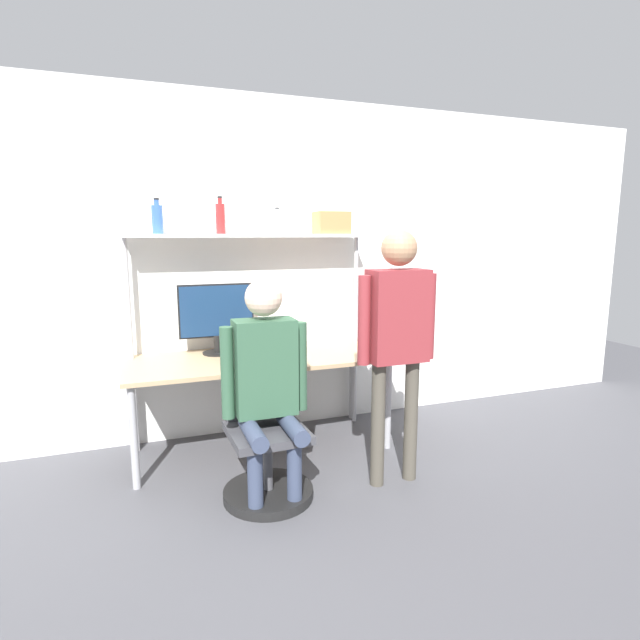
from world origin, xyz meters
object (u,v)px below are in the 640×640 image
at_px(laptop, 246,355).
at_px(bottle_red, 220,218).
at_px(cell_phone, 282,360).
at_px(bottle_blue, 157,219).
at_px(person_seated, 266,374).
at_px(office_chair, 266,454).
at_px(bottle_clear, 277,223).
at_px(person_standing, 397,326).
at_px(monitor, 217,315).
at_px(storage_box, 331,223).

height_order(laptop, bottle_red, bottle_red).
height_order(cell_phone, bottle_blue, bottle_blue).
bearing_deg(laptop, bottle_red, 98.97).
relative_size(cell_phone, person_seated, 0.11).
bearing_deg(cell_phone, office_chair, -116.64).
height_order(cell_phone, bottle_clear, bottle_clear).
xyz_separation_m(cell_phone, person_standing, (0.58, -0.64, 0.33)).
xyz_separation_m(monitor, bottle_clear, (0.50, 0.05, 0.70)).
bearing_deg(laptop, bottle_clear, 50.88).
xyz_separation_m(monitor, bottle_blue, (-0.39, 0.05, 0.72)).
bearing_deg(bottle_red, storage_box, 0.00).
bearing_deg(bottle_blue, cell_phone, -29.79).
bearing_deg(bottle_blue, office_chair, -61.39).
distance_m(monitor, bottle_clear, 0.86).
relative_size(office_chair, bottle_clear, 4.45).
bearing_deg(bottle_blue, person_seated, -62.46).
bearing_deg(monitor, office_chair, -81.49).
xyz_separation_m(monitor, storage_box, (0.95, 0.05, 0.70)).
distance_m(laptop, bottle_red, 1.06).
xyz_separation_m(laptop, storage_box, (0.82, 0.45, 0.93)).
bearing_deg(bottle_clear, cell_phone, -102.56).
height_order(cell_phone, person_standing, person_standing).
distance_m(person_standing, bottle_red, 1.58).
bearing_deg(person_standing, person_seated, 174.99).
height_order(bottle_blue, storage_box, bottle_blue).
height_order(person_standing, bottle_clear, bottle_clear).
bearing_deg(bottle_blue, bottle_red, 0.00).
relative_size(bottle_red, bottle_clear, 1.37).
bearing_deg(bottle_red, bottle_blue, 180.00).
bearing_deg(person_seated, laptop, 90.85).
bearing_deg(laptop, cell_phone, 0.07).
height_order(person_standing, bottle_blue, bottle_blue).
bearing_deg(office_chair, bottle_red, 94.61).
height_order(cell_phone, person_seated, person_seated).
bearing_deg(person_standing, laptop, 142.82).
distance_m(bottle_clear, storage_box, 0.46).
xyz_separation_m(office_chair, person_standing, (0.84, -0.12, 0.78)).
distance_m(laptop, storage_box, 1.32).
xyz_separation_m(person_standing, storage_box, (-0.02, 1.09, 0.66)).
relative_size(monitor, person_seated, 0.42).
relative_size(monitor, cell_phone, 3.78).
bearing_deg(office_chair, bottle_blue, 118.61).
relative_size(cell_phone, bottle_red, 0.54).
relative_size(person_seated, person_standing, 0.83).
bearing_deg(person_seated, bottle_blue, 117.54).
distance_m(laptop, person_standing, 1.09).
distance_m(monitor, office_chair, 1.19).
xyz_separation_m(monitor, bottle_red, (0.06, 0.05, 0.73)).
bearing_deg(monitor, bottle_blue, 172.78).
xyz_separation_m(bottle_red, bottle_blue, (-0.45, 0.00, -0.01)).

